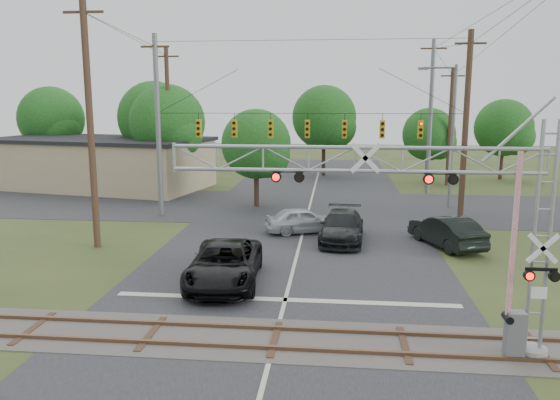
# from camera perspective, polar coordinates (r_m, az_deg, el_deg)

# --- Properties ---
(ground) EXTENTS (160.00, 160.00, 0.00)m
(ground) POSITION_cam_1_polar(r_m,az_deg,el_deg) (15.90, -1.40, -17.48)
(ground) COLOR #34431F
(ground) RESTS_ON ground
(road_main) EXTENTS (14.00, 90.00, 0.02)m
(road_main) POSITION_cam_1_polar(r_m,az_deg,el_deg) (25.13, 1.52, -6.79)
(road_main) COLOR #262629
(road_main) RESTS_ON ground
(road_cross) EXTENTS (90.00, 12.00, 0.02)m
(road_cross) POSITION_cam_1_polar(r_m,az_deg,el_deg) (38.70, 3.12, -0.68)
(road_cross) COLOR #262629
(road_cross) RESTS_ON ground
(railroad_track) EXTENTS (90.00, 3.20, 0.17)m
(railroad_track) POSITION_cam_1_polar(r_m,az_deg,el_deg) (17.66, -0.55, -14.37)
(railroad_track) COLOR #45413B
(railroad_track) RESTS_ON ground
(crossing_gantry) EXTENTS (11.09, 0.88, 6.92)m
(crossing_gantry) POSITION_cam_1_polar(r_m,az_deg,el_deg) (16.10, 15.08, -1.09)
(crossing_gantry) COLOR gray
(crossing_gantry) RESTS_ON ground
(traffic_signal_span) EXTENTS (19.34, 0.36, 11.50)m
(traffic_signal_span) POSITION_cam_1_polar(r_m,az_deg,el_deg) (33.99, 4.37, 7.51)
(traffic_signal_span) COLOR slate
(traffic_signal_span) RESTS_ON ground
(pickup_black) EXTENTS (3.16, 6.17, 1.67)m
(pickup_black) POSITION_cam_1_polar(r_m,az_deg,el_deg) (22.59, -5.81, -6.65)
(pickup_black) COLOR black
(pickup_black) RESTS_ON ground
(car_dark) EXTENTS (2.55, 5.57, 1.58)m
(car_dark) POSITION_cam_1_polar(r_m,az_deg,el_deg) (29.31, 6.50, -2.77)
(car_dark) COLOR black
(car_dark) RESTS_ON ground
(sedan_silver) EXTENTS (4.61, 3.01, 1.46)m
(sedan_silver) POSITION_cam_1_polar(r_m,az_deg,el_deg) (30.98, 2.42, -2.11)
(sedan_silver) COLOR #B7BBBF
(sedan_silver) RESTS_ON ground
(suv_dark) EXTENTS (3.45, 5.21, 1.62)m
(suv_dark) POSITION_cam_1_polar(r_m,az_deg,el_deg) (29.33, 16.97, -3.12)
(suv_dark) COLOR black
(suv_dark) RESTS_ON ground
(commercial_building) EXTENTS (19.70, 12.71, 4.26)m
(commercial_building) POSITION_cam_1_polar(r_m,az_deg,el_deg) (49.61, -18.33, 3.74)
(commercial_building) COLOR tan
(commercial_building) RESTS_ON ground
(streetlight) EXTENTS (2.62, 0.27, 9.81)m
(streetlight) POSITION_cam_1_polar(r_m,az_deg,el_deg) (39.46, 17.35, 7.10)
(streetlight) COLOR slate
(streetlight) RESTS_ON ground
(utility_poles) EXTENTS (25.76, 27.69, 14.23)m
(utility_poles) POSITION_cam_1_polar(r_m,az_deg,el_deg) (35.85, 6.87, 8.35)
(utility_poles) COLOR #402C1D
(utility_poles) RESTS_ON ground
(treeline) EXTENTS (54.97, 30.16, 9.89)m
(treeline) POSITION_cam_1_polar(r_m,az_deg,el_deg) (45.46, 2.47, 8.09)
(treeline) COLOR #372419
(treeline) RESTS_ON ground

